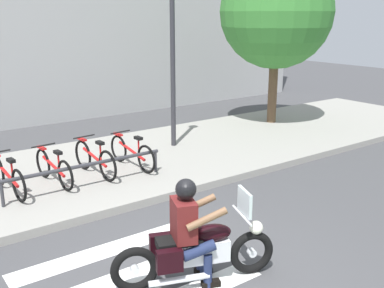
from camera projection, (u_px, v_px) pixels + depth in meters
sidewalk at (62, 177)px, 9.49m from camera, size 24.00×4.40×0.15m
crosswalk_stripe_3 at (132, 275)px, 6.06m from camera, size 2.80×0.40×0.01m
crosswalk_stripe_4 at (105, 251)px, 6.68m from camera, size 2.80×0.40×0.01m
motorcycle at (196, 250)px, 5.80m from camera, size 2.06×0.96×1.20m
rider at (190, 225)px, 5.68m from camera, size 0.74×0.68×1.42m
bicycle_0 at (8, 176)px, 8.32m from camera, size 0.48×1.63×0.73m
bicycle_1 at (54, 168)px, 8.81m from camera, size 0.48×1.56×0.72m
bicycle_2 at (95, 159)px, 9.29m from camera, size 0.48×1.61×0.76m
bicycle_3 at (132, 152)px, 9.77m from camera, size 0.48×1.64×0.73m
bike_rack at (86, 167)px, 8.60m from camera, size 3.16×0.07×0.49m
street_lamp at (173, 50)px, 10.87m from camera, size 0.28×0.28×4.11m
tree_near_rack at (276, 12)px, 13.12m from camera, size 3.28×3.28×5.04m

